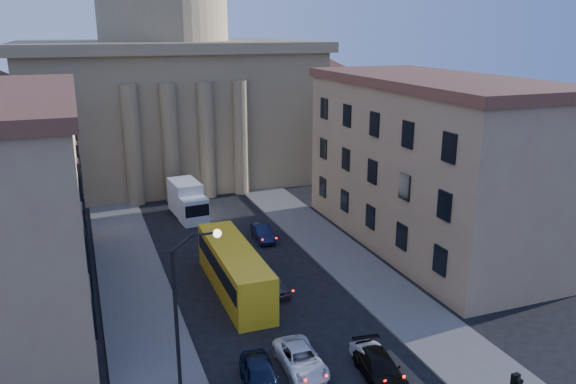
% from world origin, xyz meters
% --- Properties ---
extents(sidewalk_left, '(5.00, 60.00, 0.15)m').
position_xyz_m(sidewalk_left, '(-8.50, 18.00, 0.07)').
color(sidewalk_left, '#57544F').
rests_on(sidewalk_left, ground).
extents(sidewalk_right, '(5.00, 60.00, 0.15)m').
position_xyz_m(sidewalk_right, '(8.50, 18.00, 0.07)').
color(sidewalk_right, '#57544F').
rests_on(sidewalk_right, ground).
extents(church, '(68.02, 28.76, 36.60)m').
position_xyz_m(church, '(0.00, 55.47, 11.88)').
color(church, olive).
rests_on(church, ground).
extents(building_right, '(11.60, 26.60, 14.70)m').
position_xyz_m(building_right, '(17.00, 22.00, 7.42)').
color(building_right, tan).
rests_on(building_right, ground).
extents(street_lamp, '(2.62, 0.44, 8.83)m').
position_xyz_m(street_lamp, '(-6.97, 8.00, 5.29)').
color(street_lamp, black).
rests_on(street_lamp, ground).
extents(car_left_near, '(2.36, 4.69, 1.53)m').
position_xyz_m(car_left_near, '(-3.50, 6.58, 0.77)').
color(car_left_near, black).
rests_on(car_left_near, ground).
extents(car_right_near, '(1.34, 3.78, 1.24)m').
position_xyz_m(car_right_near, '(3.01, 5.93, 0.62)').
color(car_right_near, '#B0B2B8').
rests_on(car_right_near, ground).
extents(car_left_mid, '(2.24, 4.69, 1.29)m').
position_xyz_m(car_left_mid, '(-0.80, 7.50, 0.65)').
color(car_left_mid, white).
rests_on(car_left_mid, ground).
extents(car_right_mid, '(2.55, 4.99, 1.39)m').
position_xyz_m(car_right_mid, '(2.92, 5.15, 0.69)').
color(car_right_mid, black).
rests_on(car_right_mid, ground).
extents(car_right_far, '(1.83, 4.13, 1.38)m').
position_xyz_m(car_right_far, '(0.88, 17.41, 0.69)').
color(car_right_far, '#45454A').
rests_on(car_right_far, ground).
extents(car_right_distant, '(1.71, 4.19, 1.35)m').
position_xyz_m(car_right_distant, '(3.50, 27.50, 0.68)').
color(car_right_distant, black).
rests_on(car_right_distant, ground).
extents(city_bus, '(2.80, 11.93, 3.36)m').
position_xyz_m(city_bus, '(-1.66, 18.37, 1.81)').
color(city_bus, yellow).
rests_on(city_bus, ground).
extents(box_truck, '(3.10, 6.67, 3.56)m').
position_xyz_m(box_truck, '(-1.59, 36.32, 1.68)').
color(box_truck, silver).
rests_on(box_truck, ground).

